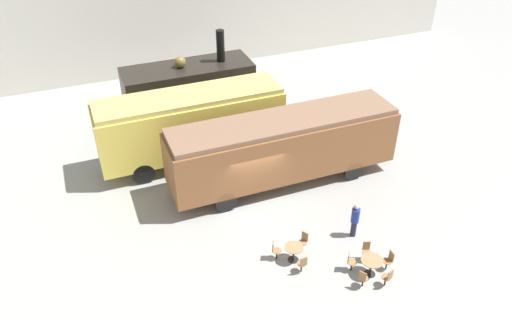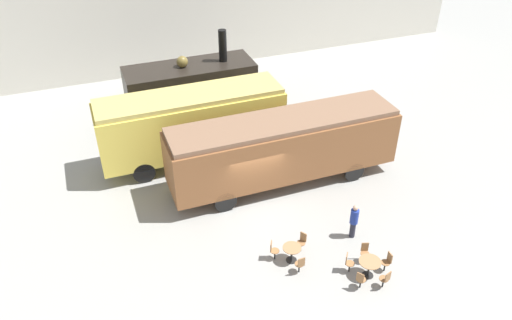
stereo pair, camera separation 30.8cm
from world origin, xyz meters
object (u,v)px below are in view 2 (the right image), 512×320
(cafe_table_mid, at_px, (292,251))
(cafe_chair_0, at_px, (348,262))
(visitor_person, at_px, (354,220))
(cafe_table_near, at_px, (370,264))
(steam_locomotive, at_px, (191,87))
(passenger_coach_wooden, at_px, (283,145))
(passenger_coach_vintage, at_px, (192,122))

(cafe_table_mid, height_order, cafe_chair_0, cafe_chair_0)
(cafe_chair_0, xyz_separation_m, visitor_person, (1.16, 1.68, 0.39))
(cafe_table_near, relative_size, cafe_chair_0, 0.98)
(visitor_person, bearing_deg, steam_locomotive, 106.51)
(cafe_table_mid, bearing_deg, cafe_chair_0, -35.67)
(cafe_table_near, xyz_separation_m, cafe_table_mid, (-2.44, 1.77, -0.07))
(passenger_coach_wooden, bearing_deg, visitor_person, -75.55)
(visitor_person, bearing_deg, passenger_coach_vintage, 120.27)
(steam_locomotive, height_order, passenger_coach_vintage, steam_locomotive)
(passenger_coach_vintage, xyz_separation_m, cafe_chair_0, (3.56, -9.75, -1.68))
(passenger_coach_vintage, xyz_separation_m, passenger_coach_wooden, (3.51, -3.40, -0.15))
(steam_locomotive, relative_size, cafe_table_near, 8.52)
(cafe_table_mid, xyz_separation_m, visitor_person, (2.96, 0.38, 0.38))
(cafe_table_near, distance_m, cafe_table_mid, 3.02)
(cafe_table_near, bearing_deg, passenger_coach_wooden, 95.75)
(passenger_coach_vintage, bearing_deg, cafe_chair_0, -69.96)
(passenger_coach_vintage, height_order, cafe_table_mid, passenger_coach_vintage)
(cafe_table_mid, height_order, visitor_person, visitor_person)
(steam_locomotive, relative_size, cafe_chair_0, 8.35)
(cafe_table_near, relative_size, visitor_person, 0.51)
(passenger_coach_vintage, distance_m, visitor_person, 9.44)
(passenger_coach_vintage, relative_size, cafe_table_mid, 12.39)
(passenger_coach_wooden, relative_size, cafe_table_near, 12.76)
(passenger_coach_vintage, relative_size, passenger_coach_wooden, 0.85)
(steam_locomotive, relative_size, passenger_coach_wooden, 0.67)
(cafe_table_mid, bearing_deg, steam_locomotive, 93.14)
(steam_locomotive, distance_m, passenger_coach_wooden, 8.05)
(steam_locomotive, xyz_separation_m, cafe_table_mid, (0.70, -12.73, -1.46))
(passenger_coach_vintage, bearing_deg, visitor_person, -59.73)
(cafe_table_mid, bearing_deg, passenger_coach_vintage, 101.72)
(passenger_coach_vintage, height_order, cafe_chair_0, passenger_coach_vintage)
(visitor_person, bearing_deg, passenger_coach_wooden, 104.45)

